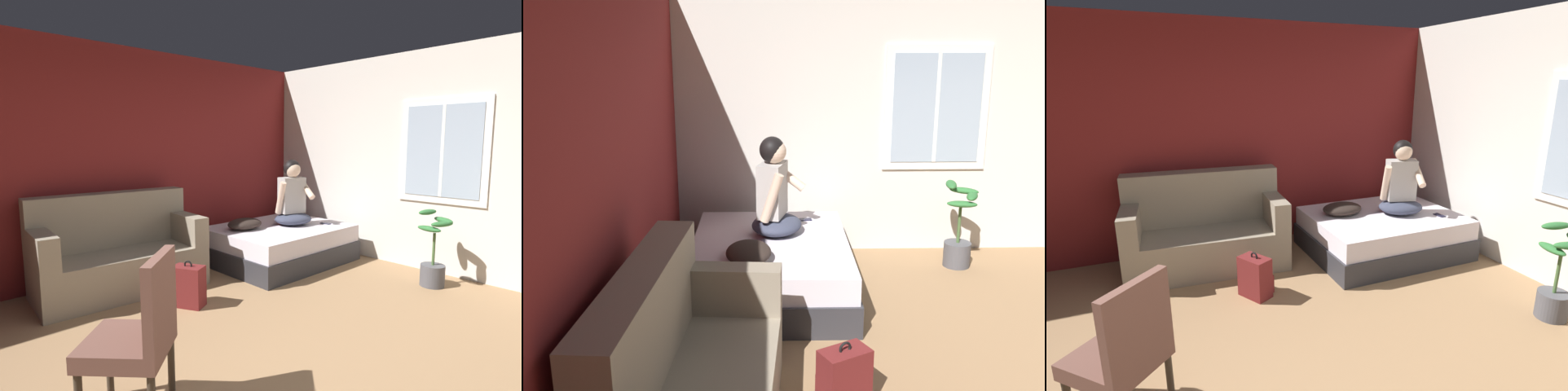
# 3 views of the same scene
# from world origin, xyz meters

# --- Properties ---
(wall_back_accent) EXTENTS (11.16, 0.16, 2.70)m
(wall_back_accent) POSITION_xyz_m (0.00, 3.08, 1.35)
(wall_back_accent) COLOR maroon
(wall_back_accent) RESTS_ON ground
(wall_side_with_window) EXTENTS (0.19, 7.40, 2.70)m
(wall_side_with_window) POSITION_xyz_m (3.16, 0.00, 1.35)
(wall_side_with_window) COLOR silver
(wall_side_with_window) RESTS_ON ground
(bed) EXTENTS (1.76, 1.38, 0.48)m
(bed) POSITION_xyz_m (2.02, 2.06, 0.24)
(bed) COLOR #2D2D33
(bed) RESTS_ON ground
(couch) EXTENTS (1.76, 0.94, 1.04)m
(couch) POSITION_xyz_m (0.01, 2.52, 0.39)
(couch) COLOR gray
(couch) RESTS_ON ground
(side_chair) EXTENTS (0.65, 0.65, 0.98)m
(side_chair) POSITION_xyz_m (-0.81, 0.41, 0.53)
(side_chair) COLOR #382D23
(side_chair) RESTS_ON ground
(person_seated) EXTENTS (0.62, 0.56, 0.88)m
(person_seated) POSITION_xyz_m (2.23, 2.02, 0.84)
(person_seated) COLOR #383D51
(person_seated) RESTS_ON bed
(backpack) EXTENTS (0.33, 0.35, 0.46)m
(backpack) POSITION_xyz_m (0.31, 1.62, 0.19)
(backpack) COLOR maroon
(backpack) RESTS_ON ground
(throw_pillow) EXTENTS (0.49, 0.37, 0.14)m
(throw_pillow) POSITION_xyz_m (1.56, 2.23, 0.55)
(throw_pillow) COLOR #2D231E
(throw_pillow) RESTS_ON bed
(cell_phone) EXTENTS (0.08, 0.15, 0.01)m
(cell_phone) POSITION_xyz_m (2.59, 1.74, 0.48)
(cell_phone) COLOR black
(cell_phone) RESTS_ON bed
(potted_plant) EXTENTS (0.39, 0.37, 0.85)m
(potted_plant) POSITION_xyz_m (2.59, 0.23, 0.30)
(potted_plant) COLOR #4C4C51
(potted_plant) RESTS_ON ground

